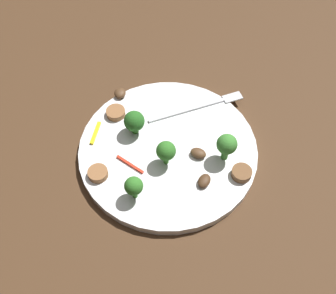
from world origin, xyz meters
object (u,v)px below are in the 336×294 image
(plate, at_px, (168,150))
(pepper_strip_1, at_px, (96,133))
(sausage_slice_0, at_px, (98,173))
(pepper_strip_0, at_px, (130,164))
(fork, at_px, (203,106))
(broccoli_floret_3, at_px, (227,145))
(broccoli_floret_0, at_px, (134,186))
(sausage_slice_2, at_px, (116,113))
(sausage_slice_1, at_px, (242,173))
(mushroom_0, at_px, (198,153))
(mushroom_2, at_px, (204,181))
(broccoli_floret_1, at_px, (134,121))
(broccoli_floret_2, at_px, (166,151))
(mushroom_1, at_px, (120,93))

(plate, distance_m, pepper_strip_1, 0.13)
(sausage_slice_0, distance_m, pepper_strip_0, 0.05)
(fork, relative_size, broccoli_floret_3, 3.26)
(broccoli_floret_3, height_order, pepper_strip_1, broccoli_floret_3)
(broccoli_floret_0, bearing_deg, plate, 55.45)
(pepper_strip_0, bearing_deg, sausage_slice_2, 100.65)
(fork, bearing_deg, sausage_slice_1, -90.14)
(fork, relative_size, pepper_strip_1, 3.77)
(pepper_strip_1, bearing_deg, mushroom_0, -20.09)
(broccoli_floret_0, relative_size, pepper_strip_0, 0.85)
(sausage_slice_0, xyz_separation_m, sausage_slice_2, (0.03, 0.12, -0.00))
(mushroom_0, distance_m, mushroom_2, 0.05)
(broccoli_floret_1, bearing_deg, broccoli_floret_0, -93.05)
(broccoli_floret_3, bearing_deg, broccoli_floret_0, -159.23)
(fork, height_order, broccoli_floret_0, broccoli_floret_0)
(broccoli_floret_2, distance_m, mushroom_1, 0.17)
(plate, bearing_deg, mushroom_1, 121.56)
(fork, distance_m, pepper_strip_0, 0.18)
(sausage_slice_2, bearing_deg, fork, 1.35)
(mushroom_0, bearing_deg, sausage_slice_0, -172.43)
(mushroom_1, xyz_separation_m, pepper_strip_1, (-0.04, -0.08, -0.00))
(sausage_slice_0, bearing_deg, mushroom_0, 7.57)
(sausage_slice_0, bearing_deg, broccoli_floret_0, -37.27)
(broccoli_floret_3, xyz_separation_m, sausage_slice_2, (-0.18, 0.11, -0.03))
(broccoli_floret_0, xyz_separation_m, mushroom_2, (0.11, 0.01, -0.02))
(mushroom_1, bearing_deg, mushroom_0, -49.63)
(mushroom_2, bearing_deg, broccoli_floret_0, -173.32)
(broccoli_floret_2, height_order, broccoli_floret_3, broccoli_floret_3)
(sausage_slice_1, relative_size, mushroom_1, 1.33)
(sausage_slice_0, bearing_deg, plate, 20.51)
(broccoli_floret_1, relative_size, pepper_strip_1, 0.98)
(broccoli_floret_0, relative_size, mushroom_0, 1.73)
(mushroom_0, bearing_deg, pepper_strip_1, 159.91)
(plate, xyz_separation_m, mushroom_2, (0.05, -0.07, 0.01))
(pepper_strip_1, bearing_deg, sausage_slice_2, 47.47)
(broccoli_floret_1, xyz_separation_m, mushroom_0, (0.10, -0.06, -0.02))
(sausage_slice_0, bearing_deg, pepper_strip_1, 93.45)
(plate, xyz_separation_m, broccoli_floret_3, (0.09, -0.03, 0.04))
(broccoli_floret_0, distance_m, mushroom_0, 0.13)
(sausage_slice_1, distance_m, mushroom_2, 0.06)
(broccoli_floret_3, distance_m, sausage_slice_0, 0.21)
(plate, relative_size, pepper_strip_1, 6.38)
(broccoli_floret_2, xyz_separation_m, mushroom_2, (0.06, -0.04, -0.03))
(sausage_slice_2, relative_size, pepper_strip_0, 0.62)
(mushroom_1, distance_m, pepper_strip_1, 0.10)
(broccoli_floret_2, relative_size, mushroom_2, 1.82)
(sausage_slice_2, relative_size, mushroom_1, 1.38)
(sausage_slice_0, xyz_separation_m, mushroom_2, (0.17, -0.03, 0.00))
(sausage_slice_0, distance_m, mushroom_1, 0.17)
(sausage_slice_2, bearing_deg, broccoli_floret_1, -51.65)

